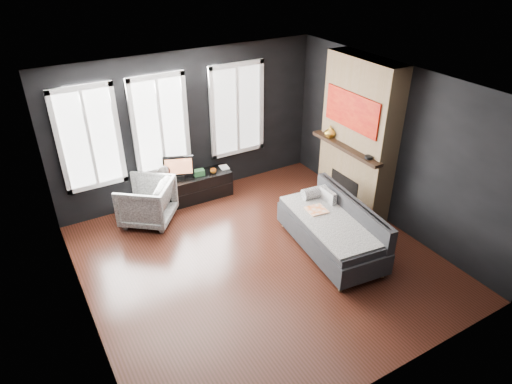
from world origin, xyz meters
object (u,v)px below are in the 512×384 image
monitor (179,166)px  mantel_vase (330,132)px  media_console (194,187)px  mug (213,170)px  sofa (331,227)px  armchair (147,200)px  book (220,163)px

monitor → mantel_vase: (2.40, -1.23, 0.60)m
media_console → mug: size_ratio=12.64×
media_console → mug: mug is taller
monitor → mantel_vase: 2.77m
sofa → mug: sofa is taller
armchair → mantel_vase: 3.40m
armchair → book: size_ratio=3.95×
sofa → mantel_vase: size_ratio=9.17×
book → mug: bearing=-152.0°
book → mantel_vase: bearing=-37.2°
sofa → monitor: 2.98m
armchair → media_console: armchair is taller
book → mantel_vase: size_ratio=1.00×
sofa → book: size_ratio=9.14×
sofa → mantel_vase: 1.88m
media_console → mug: 0.49m
monitor → sofa: bearing=-39.6°
sofa → mantel_vase: (0.95, 1.34, 0.91)m
media_console → monitor: 0.55m
monitor → book: 0.82m
mantel_vase → armchair: bearing=164.1°
armchair → book: (1.56, 0.31, 0.17)m
mug → book: bearing=28.0°
mug → monitor: bearing=168.3°
sofa → book: 2.64m
media_console → mantel_vase: (2.16, -1.19, 1.09)m
media_console → armchair: bearing=-162.4°
sofa → mug: bearing=115.2°
mug → armchair: bearing=-171.4°
book → media_console: bearing=-178.0°
armchair → mug: bearing=137.1°
mug → mantel_vase: size_ratio=0.52×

